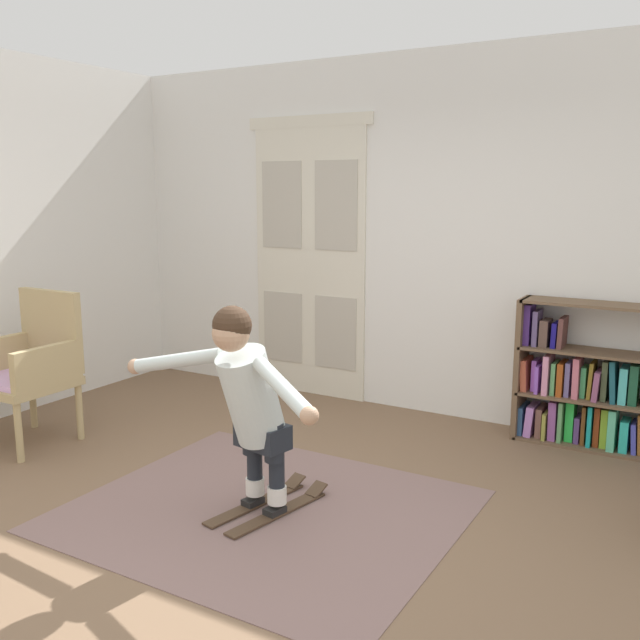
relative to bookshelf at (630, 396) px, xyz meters
name	(u,v)px	position (x,y,z in m)	size (l,w,h in m)	color
ground_plane	(249,543)	(-1.54, -2.39, -0.41)	(7.20, 7.20, 0.00)	brown
back_wall	(437,237)	(-1.54, 0.21, 1.04)	(6.00, 0.10, 2.90)	white
double_door	(310,258)	(-2.70, 0.15, 0.82)	(1.22, 0.05, 2.45)	beige
rug	(266,510)	(-1.68, -2.03, -0.41)	(2.15, 1.85, 0.01)	#7E625D
bookshelf	(630,396)	(0.00, 0.00, 0.00)	(1.67, 0.30, 1.05)	brown
wicker_chair	(31,364)	(-3.80, -1.93, 0.17)	(0.60, 0.60, 1.10)	tan
skis_pair	(270,505)	(-1.67, -2.00, -0.39)	(0.41, 0.80, 0.07)	#4A3525
person_skier	(248,394)	(-1.70, -2.16, 0.32)	(1.44, 0.69, 1.16)	white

